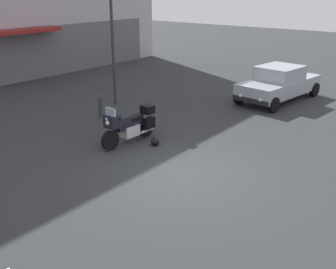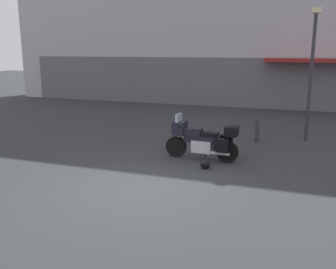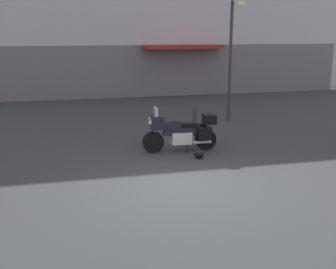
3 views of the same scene
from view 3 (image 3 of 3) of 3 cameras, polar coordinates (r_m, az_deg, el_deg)
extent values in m
plane|color=#2D3033|center=(9.72, 1.42, -7.21)|extent=(80.00, 80.00, 0.00)
cube|color=#625C62|center=(22.61, -7.61, 8.53)|extent=(26.60, 0.12, 2.80)
cube|color=maroon|center=(22.81, 2.09, 11.97)|extent=(4.40, 1.10, 0.20)
cylinder|color=black|center=(12.30, -2.06, -1.06)|extent=(0.65, 0.17, 0.64)
cylinder|color=black|center=(12.64, 5.21, -0.69)|extent=(0.65, 0.17, 0.64)
cylinder|color=#B7B7BC|center=(12.20, -1.98, 0.89)|extent=(0.33, 0.08, 0.68)
cube|color=#B7B7BC|center=(12.43, 1.81, -0.42)|extent=(0.62, 0.43, 0.36)
cube|color=black|center=(12.37, 1.82, 0.66)|extent=(1.11, 0.33, 0.28)
cube|color=black|center=(12.27, 0.46, 1.41)|extent=(0.53, 0.36, 0.24)
cube|color=black|center=(12.38, 2.73, 1.33)|extent=(0.57, 0.32, 0.12)
cube|color=black|center=(12.17, -1.52, 1.69)|extent=(0.38, 0.46, 0.40)
cube|color=#8C9EAD|center=(12.11, -1.72, 3.07)|extent=(0.10, 0.40, 0.28)
sphere|color=#EAEACC|center=(12.15, -2.36, 1.66)|extent=(0.14, 0.14, 0.14)
cylinder|color=black|center=(12.17, -1.15, 2.17)|extent=(0.07, 0.62, 0.04)
cylinder|color=#B7B7BC|center=(12.41, 4.71, -1.05)|extent=(0.55, 0.11, 0.09)
cube|color=black|center=(12.28, 5.07, 0.13)|extent=(0.41, 0.22, 0.36)
cube|color=black|center=(12.81, 4.38, 0.72)|extent=(0.41, 0.22, 0.36)
cube|color=black|center=(12.52, 5.72, 2.12)|extent=(0.38, 0.42, 0.28)
cylinder|color=black|center=(12.36, 2.67, -1.80)|extent=(0.03, 0.13, 0.29)
sphere|color=black|center=(11.81, 4.30, -2.64)|extent=(0.28, 0.28, 0.28)
cylinder|color=#2D2D33|center=(16.51, 8.55, 9.71)|extent=(0.12, 0.12, 4.64)
cylinder|color=#2D2D33|center=(16.17, 9.34, 17.48)|extent=(0.08, 0.70, 0.08)
cube|color=beige|center=(15.85, 9.84, 17.35)|extent=(0.28, 0.36, 0.16)
cylinder|color=#333338|center=(15.41, 3.72, 2.33)|extent=(0.16, 0.16, 0.80)
sphere|color=#333338|center=(15.33, 3.75, 3.80)|extent=(0.16, 0.16, 0.16)
camera|label=1|loc=(6.57, -78.96, 14.83)|focal=42.64mm
camera|label=2|loc=(5.95, 66.36, 3.20)|focal=39.80mm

